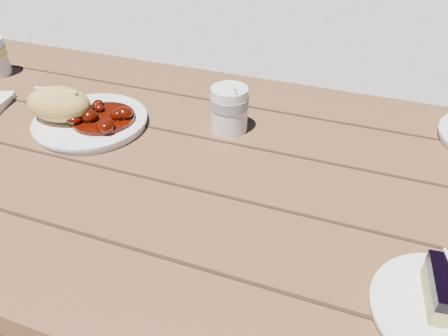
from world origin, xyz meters
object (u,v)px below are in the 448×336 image
(bread_roll, at_px, (59,104))
(coffee_cup, at_px, (229,109))
(main_plate, at_px, (91,122))
(picnic_table, at_px, (232,232))

(bread_roll, height_order, coffee_cup, coffee_cup)
(main_plate, height_order, bread_roll, bread_roll)
(bread_roll, bearing_deg, main_plate, 19.98)
(main_plate, relative_size, coffee_cup, 2.47)
(main_plate, xyz_separation_m, bread_roll, (-0.05, -0.02, 0.04))
(bread_roll, bearing_deg, picnic_table, -3.32)
(coffee_cup, bearing_deg, picnic_table, -67.68)
(main_plate, height_order, coffee_cup, coffee_cup)
(bread_roll, xyz_separation_m, coffee_cup, (0.34, 0.11, -0.00))
(picnic_table, height_order, coffee_cup, coffee_cup)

